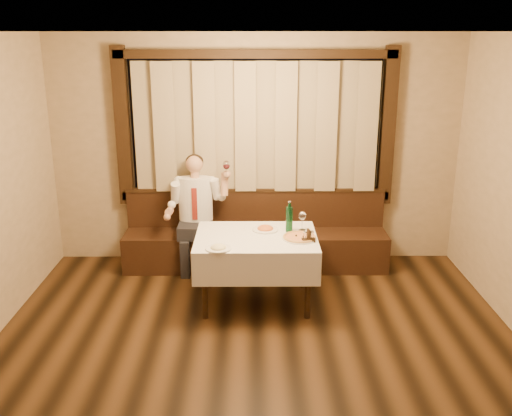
{
  "coord_description": "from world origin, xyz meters",
  "views": [
    {
      "loc": [
        -0.03,
        -3.9,
        2.8
      ],
      "look_at": [
        0.0,
        1.9,
        1.0
      ],
      "focal_mm": 40.0,
      "sensor_mm": 36.0,
      "label": 1
    }
  ],
  "objects_px": {
    "banquette": "(256,241)",
    "green_bottle": "(289,219)",
    "pizza": "(299,237)",
    "cruet_caddy": "(308,238)",
    "seated_man": "(196,204)",
    "pasta_cream": "(218,246)",
    "dining_table": "(256,245)",
    "pasta_red": "(265,227)"
  },
  "relations": [
    {
      "from": "green_bottle",
      "to": "cruet_caddy",
      "type": "xyz_separation_m",
      "value": [
        0.18,
        -0.32,
        -0.1
      ]
    },
    {
      "from": "banquette",
      "to": "seated_man",
      "type": "bearing_deg",
      "value": -172.94
    },
    {
      "from": "dining_table",
      "to": "pasta_cream",
      "type": "distance_m",
      "value": 0.55
    },
    {
      "from": "green_bottle",
      "to": "seated_man",
      "type": "height_order",
      "value": "seated_man"
    },
    {
      "from": "seated_man",
      "to": "pizza",
      "type": "bearing_deg",
      "value": -41.26
    },
    {
      "from": "pasta_cream",
      "to": "banquette",
      "type": "bearing_deg",
      "value": 75.12
    },
    {
      "from": "banquette",
      "to": "cruet_caddy",
      "type": "distance_m",
      "value": 1.41
    },
    {
      "from": "pizza",
      "to": "cruet_caddy",
      "type": "height_order",
      "value": "cruet_caddy"
    },
    {
      "from": "green_bottle",
      "to": "cruet_caddy",
      "type": "height_order",
      "value": "green_bottle"
    },
    {
      "from": "pasta_cream",
      "to": "pizza",
      "type": "bearing_deg",
      "value": 19.59
    },
    {
      "from": "cruet_caddy",
      "to": "banquette",
      "type": "bearing_deg",
      "value": 99.27
    },
    {
      "from": "green_bottle",
      "to": "seated_man",
      "type": "distance_m",
      "value": 1.34
    },
    {
      "from": "pasta_red",
      "to": "cruet_caddy",
      "type": "distance_m",
      "value": 0.56
    },
    {
      "from": "banquette",
      "to": "pasta_red",
      "type": "height_order",
      "value": "banquette"
    },
    {
      "from": "pasta_cream",
      "to": "green_bottle",
      "type": "bearing_deg",
      "value": 35.27
    },
    {
      "from": "pasta_red",
      "to": "green_bottle",
      "type": "xyz_separation_m",
      "value": [
        0.25,
        -0.04,
        0.11
      ]
    },
    {
      "from": "pasta_red",
      "to": "seated_man",
      "type": "height_order",
      "value": "seated_man"
    },
    {
      "from": "banquette",
      "to": "cruet_caddy",
      "type": "height_order",
      "value": "banquette"
    },
    {
      "from": "pizza",
      "to": "cruet_caddy",
      "type": "xyz_separation_m",
      "value": [
        0.08,
        -0.1,
        0.03
      ]
    },
    {
      "from": "pasta_cream",
      "to": "cruet_caddy",
      "type": "distance_m",
      "value": 0.92
    },
    {
      "from": "pasta_cream",
      "to": "cruet_caddy",
      "type": "height_order",
      "value": "cruet_caddy"
    },
    {
      "from": "dining_table",
      "to": "seated_man",
      "type": "distance_m",
      "value": 1.19
    },
    {
      "from": "banquette",
      "to": "green_bottle",
      "type": "distance_m",
      "value": 1.12
    },
    {
      "from": "banquette",
      "to": "pasta_cream",
      "type": "xyz_separation_m",
      "value": [
        -0.37,
        -1.4,
        0.48
      ]
    },
    {
      "from": "pizza",
      "to": "pasta_cream",
      "type": "bearing_deg",
      "value": -160.41
    },
    {
      "from": "green_bottle",
      "to": "pasta_red",
      "type": "bearing_deg",
      "value": 170.55
    },
    {
      "from": "pasta_cream",
      "to": "seated_man",
      "type": "xyz_separation_m",
      "value": [
        -0.35,
        1.31,
        0.03
      ]
    },
    {
      "from": "banquette",
      "to": "seated_man",
      "type": "distance_m",
      "value": 0.89
    },
    {
      "from": "cruet_caddy",
      "to": "seated_man",
      "type": "xyz_separation_m",
      "value": [
        -1.25,
        1.12,
        0.01
      ]
    },
    {
      "from": "pasta_cream",
      "to": "cruet_caddy",
      "type": "xyz_separation_m",
      "value": [
        0.9,
        0.2,
        0.01
      ]
    },
    {
      "from": "pizza",
      "to": "pasta_red",
      "type": "distance_m",
      "value": 0.44
    },
    {
      "from": "pasta_cream",
      "to": "seated_man",
      "type": "relative_size",
      "value": 0.18
    },
    {
      "from": "dining_table",
      "to": "seated_man",
      "type": "xyz_separation_m",
      "value": [
        -0.72,
        0.93,
        0.17
      ]
    },
    {
      "from": "banquette",
      "to": "dining_table",
      "type": "xyz_separation_m",
      "value": [
        0.0,
        -1.02,
        0.34
      ]
    },
    {
      "from": "pasta_cream",
      "to": "green_bottle",
      "type": "distance_m",
      "value": 0.9
    },
    {
      "from": "pasta_red",
      "to": "pasta_cream",
      "type": "height_order",
      "value": "pasta_red"
    },
    {
      "from": "pizza",
      "to": "cruet_caddy",
      "type": "distance_m",
      "value": 0.13
    },
    {
      "from": "green_bottle",
      "to": "cruet_caddy",
      "type": "distance_m",
      "value": 0.38
    },
    {
      "from": "banquette",
      "to": "pasta_cream",
      "type": "height_order",
      "value": "banquette"
    },
    {
      "from": "green_bottle",
      "to": "seated_man",
      "type": "bearing_deg",
      "value": 143.27
    },
    {
      "from": "cruet_caddy",
      "to": "pasta_red",
      "type": "bearing_deg",
      "value": 125.65
    },
    {
      "from": "dining_table",
      "to": "cruet_caddy",
      "type": "xyz_separation_m",
      "value": [
        0.53,
        -0.18,
        0.15
      ]
    }
  ]
}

